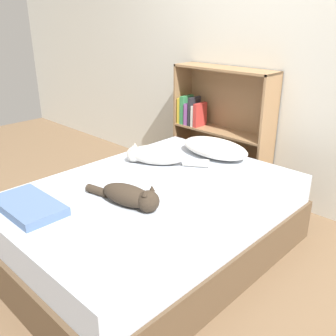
# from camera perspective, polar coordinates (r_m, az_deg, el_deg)

# --- Properties ---
(ground_plane) EXTENTS (8.00, 8.00, 0.00)m
(ground_plane) POSITION_cam_1_polar(r_m,az_deg,el_deg) (2.70, -2.16, -12.76)
(ground_plane) COLOR brown
(wall_back) EXTENTS (8.00, 0.06, 2.50)m
(wall_back) POSITION_cam_1_polar(r_m,az_deg,el_deg) (3.31, 15.40, 16.31)
(wall_back) COLOR silver
(wall_back) RESTS_ON ground_plane
(bed) EXTENTS (1.37, 1.91, 0.50)m
(bed) POSITION_cam_1_polar(r_m,az_deg,el_deg) (2.57, -2.24, -8.23)
(bed) COLOR brown
(bed) RESTS_ON ground_plane
(pillow) EXTENTS (0.58, 0.32, 0.13)m
(pillow) POSITION_cam_1_polar(r_m,az_deg,el_deg) (3.01, 7.14, 3.05)
(pillow) COLOR white
(pillow) RESTS_ON bed
(cat_light) EXTENTS (0.57, 0.43, 0.15)m
(cat_light) POSITION_cam_1_polar(r_m,az_deg,el_deg) (2.82, -1.73, 1.98)
(cat_light) COLOR beige
(cat_light) RESTS_ON bed
(cat_dark) EXTENTS (0.54, 0.21, 0.15)m
(cat_dark) POSITION_cam_1_polar(r_m,az_deg,el_deg) (2.22, -5.69, -4.30)
(cat_dark) COLOR #33281E
(cat_dark) RESTS_ON bed
(bookshelf) EXTENTS (0.96, 0.26, 1.13)m
(bookshelf) POSITION_cam_1_polar(r_m,az_deg,el_deg) (3.53, 7.96, 6.16)
(bookshelf) COLOR #8E6B47
(bookshelf) RESTS_ON ground_plane
(blanket_fold) EXTENTS (0.47, 0.27, 0.05)m
(blanket_fold) POSITION_cam_1_polar(r_m,az_deg,el_deg) (2.32, -20.49, -5.42)
(blanket_fold) COLOR #4C668E
(blanket_fold) RESTS_ON bed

